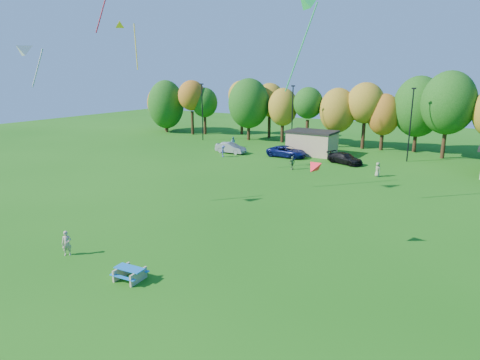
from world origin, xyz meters
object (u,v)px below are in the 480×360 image
Objects in this scene: car_b at (231,148)px; car_d at (345,158)px; car_c at (287,152)px; car_a at (228,146)px; kite_flyer at (67,243)px; picnic_table at (130,273)px.

car_d is at bearing -84.62° from car_b.
car_c is 1.14× the size of car_d.
car_a is at bearing 89.57° from car_c.
car_a is 0.79× the size of car_d.
car_d is (7.87, 0.03, -0.06)m from car_c.
kite_flyer is 35.23m from car_c.
car_c is at bearing -105.25° from car_a.
picnic_table is at bearing -155.76° from car_b.
picnic_table is 5.68m from kite_flyer.
car_b is (1.53, -1.69, 0.09)m from car_a.
car_b is at bearing -152.71° from car_a.
car_d is (-0.02, 35.43, 0.26)m from picnic_table.
car_b is at bearing 109.63° from picnic_table.
picnic_table is 35.43m from car_d.
car_a is (-11.54, 35.22, -0.16)m from kite_flyer.
car_c is 7.87m from car_d.
picnic_table is 0.33× the size of car_c.
picnic_table is at bearing -167.44° from car_c.
car_b is (-10.01, 33.54, -0.07)m from kite_flyer.
picnic_table is at bearing -168.96° from car_a.
car_c reaches higher than car_a.
car_b reaches higher than picnic_table.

